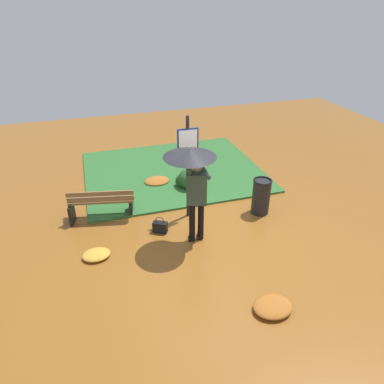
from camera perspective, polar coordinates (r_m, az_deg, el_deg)
The scene contains 11 objects.
ground_plane at distance 7.34m, azimuth 2.26°, elevation -6.58°, with size 18.00×18.00×0.00m, color brown.
grass_verge at distance 9.84m, azimuth -3.14°, elevation 3.48°, with size 4.80×4.00×0.05m.
person_with_umbrella at distance 6.30m, azimuth 0.14°, elevation 3.45°, with size 0.96×0.96×2.04m.
info_sign_post at distance 7.17m, azimuth -0.69°, elevation 5.85°, with size 0.44×0.07×2.30m.
handbag at distance 7.30m, azimuth -5.25°, elevation -5.71°, with size 0.33×0.27×0.37m.
park_bench at distance 7.80m, azimuth -14.67°, elevation -1.72°, with size 1.41×0.64×0.75m.
trash_bin at distance 7.91m, azimuth 11.26°, elevation -0.69°, with size 0.42×0.42×0.83m.
shrub_cluster at distance 8.86m, azimuth -0.53°, elevation 2.15°, with size 0.67×0.61×0.55m.
leaf_pile_near_person at distance 9.21m, azimuth -5.78°, elevation 1.82°, with size 0.66×0.52×0.14m.
leaf_pile_by_bench at distance 6.90m, azimuth -15.42°, elevation -9.88°, with size 0.52×0.42×0.12m.
leaf_pile_far_path at distance 5.86m, azimuth 13.11°, elevation -17.86°, with size 0.64×0.51×0.14m.
Camera 1 is at (2.01, 5.60, 4.29)m, focal length 32.51 mm.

